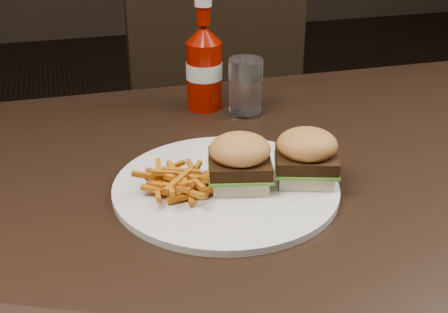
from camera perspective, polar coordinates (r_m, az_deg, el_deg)
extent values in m
cube|color=black|center=(0.96, 4.93, -2.31)|extent=(1.20, 0.80, 0.04)
cube|color=black|center=(1.79, -2.24, 1.45)|extent=(0.46, 0.46, 0.04)
cylinder|color=white|center=(0.89, 0.17, -2.87)|extent=(0.32, 0.32, 0.01)
cube|color=beige|center=(0.88, 1.43, -2.01)|extent=(0.09, 0.09, 0.02)
cube|color=beige|center=(0.90, 7.44, -1.50)|extent=(0.09, 0.09, 0.02)
cylinder|color=#860B00|center=(1.15, -1.82, 7.29)|extent=(0.09, 0.09, 0.13)
cylinder|color=white|center=(1.13, 1.99, 6.52)|extent=(0.08, 0.08, 0.10)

